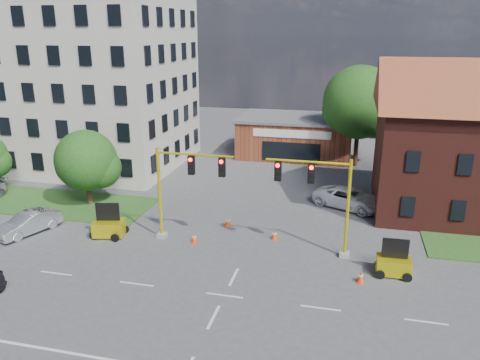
{
  "coord_description": "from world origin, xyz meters",
  "views": [
    {
      "loc": [
        5.83,
        -20.73,
        13.29
      ],
      "look_at": [
        -1.57,
        10.0,
        3.14
      ],
      "focal_mm": 35.0,
      "sensor_mm": 36.0,
      "label": 1
    }
  ],
  "objects_px": {
    "signal_mast_west": "(183,184)",
    "trailer_west": "(109,226)",
    "signal_mast_east": "(321,195)",
    "pickup_white": "(349,198)",
    "trailer_east": "(394,264)"
  },
  "relations": [
    {
      "from": "trailer_east",
      "to": "pickup_white",
      "type": "height_order",
      "value": "trailer_east"
    },
    {
      "from": "signal_mast_east",
      "to": "trailer_west",
      "type": "xyz_separation_m",
      "value": [
        -13.87,
        -0.65,
        -3.21
      ]
    },
    {
      "from": "trailer_west",
      "to": "trailer_east",
      "type": "height_order",
      "value": "trailer_west"
    },
    {
      "from": "signal_mast_east",
      "to": "pickup_white",
      "type": "bearing_deg",
      "value": 78.49
    },
    {
      "from": "signal_mast_west",
      "to": "trailer_west",
      "type": "relative_size",
      "value": 2.72
    },
    {
      "from": "trailer_east",
      "to": "pickup_white",
      "type": "distance_m",
      "value": 10.58
    },
    {
      "from": "signal_mast_west",
      "to": "pickup_white",
      "type": "bearing_deg",
      "value": 39.49
    },
    {
      "from": "signal_mast_east",
      "to": "pickup_white",
      "type": "relative_size",
      "value": 1.12
    },
    {
      "from": "signal_mast_west",
      "to": "pickup_white",
      "type": "distance_m",
      "value": 13.92
    },
    {
      "from": "signal_mast_west",
      "to": "trailer_east",
      "type": "bearing_deg",
      "value": -7.05
    },
    {
      "from": "signal_mast_west",
      "to": "trailer_east",
      "type": "height_order",
      "value": "signal_mast_west"
    },
    {
      "from": "trailer_west",
      "to": "trailer_east",
      "type": "xyz_separation_m",
      "value": [
        18.25,
        -0.97,
        -0.05
      ]
    },
    {
      "from": "pickup_white",
      "to": "signal_mast_west",
      "type": "bearing_deg",
      "value": 154.0
    },
    {
      "from": "signal_mast_west",
      "to": "trailer_west",
      "type": "height_order",
      "value": "signal_mast_west"
    },
    {
      "from": "trailer_east",
      "to": "pickup_white",
      "type": "bearing_deg",
      "value": 103.4
    }
  ]
}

